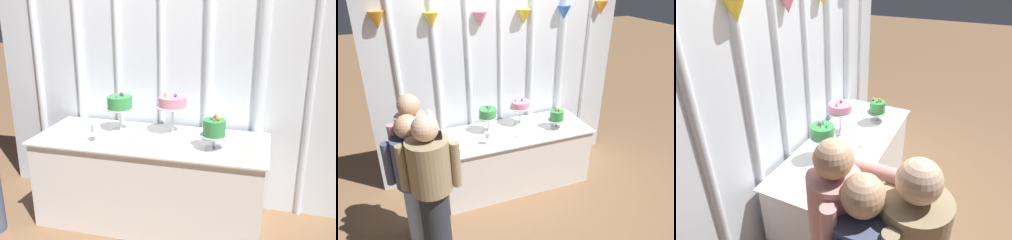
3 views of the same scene
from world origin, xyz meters
TOP-DOWN VIEW (x-y plane):
  - ground_plane at (0.00, 0.00)m, footprint 24.00×24.00m
  - draped_curtain at (0.00, 0.54)m, footprint 3.32×0.17m
  - cake_table at (0.00, 0.10)m, footprint 1.95×0.77m
  - cake_display_leftmost at (-0.31, 0.21)m, footprint 0.24×0.24m
  - cake_display_center at (0.15, 0.26)m, footprint 0.28×0.28m
  - cake_display_rightmost at (0.55, -0.01)m, footprint 0.23×0.23m
  - wine_glass at (-0.41, -0.09)m, footprint 0.07×0.07m
  - tealight_far_left at (-0.76, -0.15)m, footprint 0.04×0.04m
  - tealight_near_left at (-0.02, -0.05)m, footprint 0.04×0.04m
  - tealight_near_right at (0.82, 0.02)m, footprint 0.04×0.04m

SIDE VIEW (x-z plane):
  - ground_plane at x=0.00m, z-range 0.00..0.00m
  - cake_table at x=0.00m, z-range 0.00..0.78m
  - tealight_near_right at x=0.82m, z-range 0.77..0.80m
  - tealight_far_left at x=-0.76m, z-range 0.77..0.80m
  - tealight_near_left at x=-0.02m, z-range 0.77..0.81m
  - wine_glass at x=-0.41m, z-range 0.81..0.97m
  - cake_display_rightmost at x=0.55m, z-range 0.80..1.08m
  - cake_display_leftmost at x=-0.31m, z-range 0.84..1.19m
  - cake_display_center at x=0.15m, z-range 0.85..1.23m
  - draped_curtain at x=0.00m, z-range 0.06..2.58m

